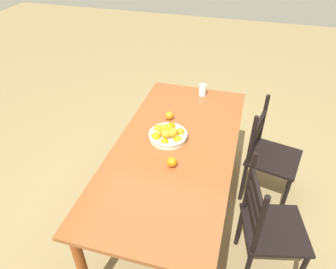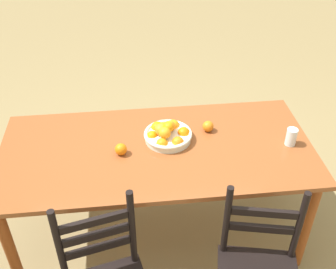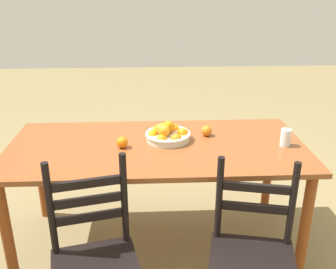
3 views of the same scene
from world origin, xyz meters
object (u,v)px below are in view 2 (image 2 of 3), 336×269
(fruit_bowl, at_px, (168,134))
(drinking_glass, at_px, (291,137))
(orange_loose_1, at_px, (208,126))
(orange_loose_0, at_px, (121,149))
(dining_table, at_px, (157,159))

(fruit_bowl, relative_size, drinking_glass, 2.70)
(fruit_bowl, bearing_deg, orange_loose_1, -167.00)
(fruit_bowl, bearing_deg, orange_loose_0, 21.05)
(drinking_glass, bearing_deg, dining_table, -3.77)
(orange_loose_0, relative_size, orange_loose_1, 1.02)
(dining_table, distance_m, fruit_bowl, 0.17)
(fruit_bowl, height_order, orange_loose_1, fruit_bowl)
(orange_loose_1, bearing_deg, dining_table, 22.17)
(dining_table, xyz_separation_m, fruit_bowl, (-0.08, -0.08, 0.13))
(orange_loose_1, height_order, drinking_glass, drinking_glass)
(orange_loose_0, distance_m, drinking_glass, 1.05)
(dining_table, relative_size, fruit_bowl, 6.34)
(orange_loose_0, bearing_deg, orange_loose_1, -162.71)
(orange_loose_1, bearing_deg, drinking_glass, 157.90)
(drinking_glass, bearing_deg, orange_loose_0, -1.08)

